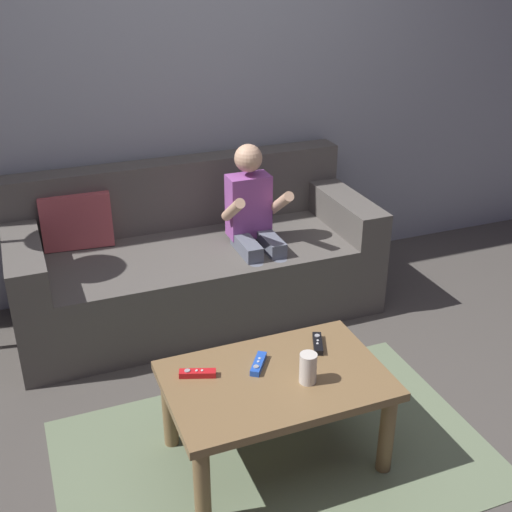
{
  "coord_description": "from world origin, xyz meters",
  "views": [
    {
      "loc": [
        -1.04,
        -1.79,
        1.89
      ],
      "look_at": [
        -0.06,
        0.69,
        0.59
      ],
      "focal_mm": 45.45,
      "sensor_mm": 36.0,
      "label": 1
    }
  ],
  "objects_px": {
    "game_remote_blue_near_edge": "(258,364)",
    "game_remote_black_center": "(318,344)",
    "game_remote_red_far_corner": "(197,373)",
    "soda_can": "(308,368)",
    "couch": "(193,262)",
    "person_seated_on_couch": "(254,224)",
    "coffee_table": "(276,391)"
  },
  "relations": [
    {
      "from": "game_remote_red_far_corner",
      "to": "soda_can",
      "type": "distance_m",
      "value": 0.42
    },
    {
      "from": "coffee_table",
      "to": "soda_can",
      "type": "relative_size",
      "value": 6.91
    },
    {
      "from": "game_remote_blue_near_edge",
      "to": "coffee_table",
      "type": "bearing_deg",
      "value": -66.04
    },
    {
      "from": "coffee_table",
      "to": "game_remote_red_far_corner",
      "type": "distance_m",
      "value": 0.31
    },
    {
      "from": "couch",
      "to": "soda_can",
      "type": "height_order",
      "value": "couch"
    },
    {
      "from": "game_remote_blue_near_edge",
      "to": "game_remote_black_center",
      "type": "height_order",
      "value": "same"
    },
    {
      "from": "game_remote_blue_near_edge",
      "to": "person_seated_on_couch",
      "type": "bearing_deg",
      "value": 69.53
    },
    {
      "from": "person_seated_on_couch",
      "to": "coffee_table",
      "type": "bearing_deg",
      "value": -107.16
    },
    {
      "from": "person_seated_on_couch",
      "to": "soda_can",
      "type": "bearing_deg",
      "value": -101.56
    },
    {
      "from": "game_remote_black_center",
      "to": "soda_can",
      "type": "height_order",
      "value": "soda_can"
    },
    {
      "from": "game_remote_black_center",
      "to": "soda_can",
      "type": "xyz_separation_m",
      "value": [
        -0.14,
        -0.2,
        0.05
      ]
    },
    {
      "from": "couch",
      "to": "game_remote_red_far_corner",
      "type": "bearing_deg",
      "value": -105.3
    },
    {
      "from": "coffee_table",
      "to": "game_remote_red_far_corner",
      "type": "bearing_deg",
      "value": 157.7
    },
    {
      "from": "person_seated_on_couch",
      "to": "game_remote_blue_near_edge",
      "type": "bearing_deg",
      "value": -110.47
    },
    {
      "from": "game_remote_blue_near_edge",
      "to": "game_remote_red_far_corner",
      "type": "height_order",
      "value": "same"
    },
    {
      "from": "person_seated_on_couch",
      "to": "soda_can",
      "type": "relative_size",
      "value": 7.78
    },
    {
      "from": "game_remote_black_center",
      "to": "person_seated_on_couch",
      "type": "bearing_deg",
      "value": 84.26
    },
    {
      "from": "game_remote_blue_near_edge",
      "to": "soda_can",
      "type": "distance_m",
      "value": 0.21
    },
    {
      "from": "couch",
      "to": "person_seated_on_couch",
      "type": "relative_size",
      "value": 2.03
    },
    {
      "from": "coffee_table",
      "to": "game_remote_red_far_corner",
      "type": "relative_size",
      "value": 5.86
    },
    {
      "from": "person_seated_on_couch",
      "to": "game_remote_red_far_corner",
      "type": "height_order",
      "value": "person_seated_on_couch"
    },
    {
      "from": "game_remote_blue_near_edge",
      "to": "game_remote_red_far_corner",
      "type": "xyz_separation_m",
      "value": [
        -0.24,
        0.03,
        0.0
      ]
    },
    {
      "from": "game_remote_red_far_corner",
      "to": "soda_can",
      "type": "relative_size",
      "value": 1.18
    },
    {
      "from": "person_seated_on_couch",
      "to": "coffee_table",
      "type": "distance_m",
      "value": 1.16
    },
    {
      "from": "couch",
      "to": "game_remote_black_center",
      "type": "xyz_separation_m",
      "value": [
        0.2,
        -1.14,
        0.12
      ]
    },
    {
      "from": "person_seated_on_couch",
      "to": "coffee_table",
      "type": "xyz_separation_m",
      "value": [
        -0.34,
        -1.09,
        -0.21
      ]
    },
    {
      "from": "person_seated_on_couch",
      "to": "soda_can",
      "type": "height_order",
      "value": "person_seated_on_couch"
    },
    {
      "from": "couch",
      "to": "game_remote_blue_near_edge",
      "type": "bearing_deg",
      "value": -93.69
    },
    {
      "from": "person_seated_on_couch",
      "to": "game_remote_red_far_corner",
      "type": "distance_m",
      "value": 1.16
    },
    {
      "from": "game_remote_blue_near_edge",
      "to": "soda_can",
      "type": "bearing_deg",
      "value": -48.62
    },
    {
      "from": "person_seated_on_couch",
      "to": "game_remote_blue_near_edge",
      "type": "height_order",
      "value": "person_seated_on_couch"
    },
    {
      "from": "person_seated_on_couch",
      "to": "soda_can",
      "type": "distance_m",
      "value": 1.19
    }
  ]
}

